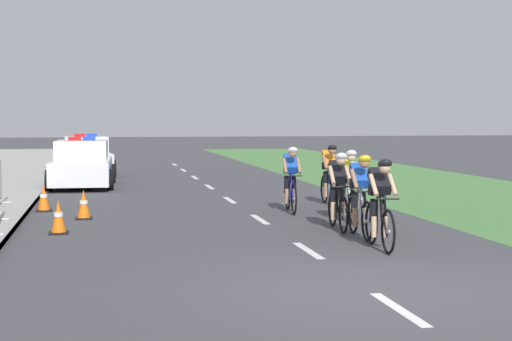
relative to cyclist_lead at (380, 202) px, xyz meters
The scene contains 15 objects.
ground_plane 3.21m from the cyclist_lead, 112.91° to the right, with size 160.00×160.00×0.00m, color #424247.
kerb_edge 12.81m from the cyclist_lead, 119.43° to the left, with size 0.16×60.00×0.13m, color #9E9E99.
grass_verge 12.57m from the cyclist_lead, 62.64° to the left, with size 7.00×60.00×0.01m, color #4C7F42.
lane_markings_centre 10.20m from the cyclist_lead, 96.83° to the left, with size 0.14×29.60×0.01m.
cyclist_lead is the anchor object (origin of this frame).
cyclist_second 1.27m from the cyclist_lead, 85.82° to the left, with size 0.44×1.72×1.56m.
cyclist_third 2.24m from the cyclist_lead, 90.77° to the left, with size 0.44×1.72×1.56m.
cyclist_fourth 3.42m from the cyclist_lead, 81.07° to the left, with size 0.43×1.72×1.56m.
cyclist_fifth 5.18m from the cyclist_lead, 92.81° to the left, with size 0.45×1.72×1.56m.
cyclist_sixth 6.58m from the cyclist_lead, 80.63° to the left, with size 0.43×1.72×1.56m.
police_car_nearest 13.94m from the cyclist_lead, 111.70° to the left, with size 2.12×4.46×1.59m.
police_car_second 18.73m from the cyclist_lead, 105.96° to the left, with size 2.24×4.52×1.59m.
traffic_cone_near 8.77m from the cyclist_lead, 132.27° to the left, with size 0.36×0.36×0.64m.
traffic_cone_mid 6.95m from the cyclist_lead, 135.36° to the left, with size 0.36×0.36×0.64m.
traffic_cone_far 6.06m from the cyclist_lead, 152.47° to the left, with size 0.36×0.36×0.64m.
Camera 1 is at (-3.31, -9.28, 2.19)m, focal length 54.29 mm.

